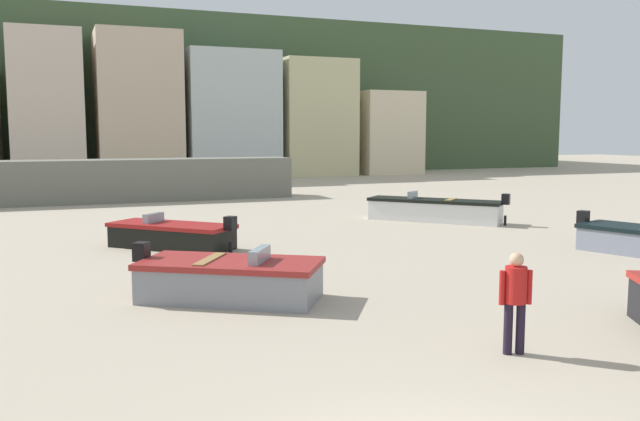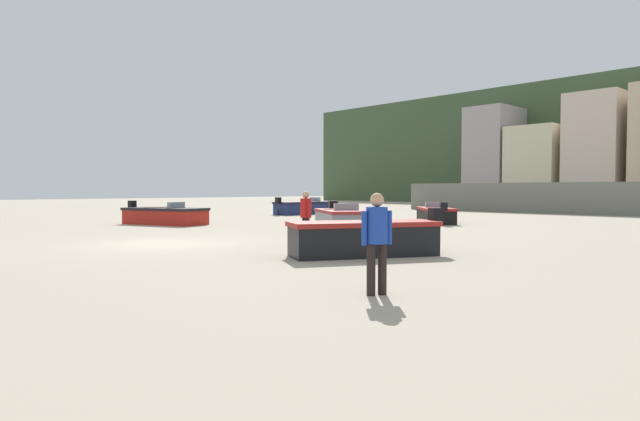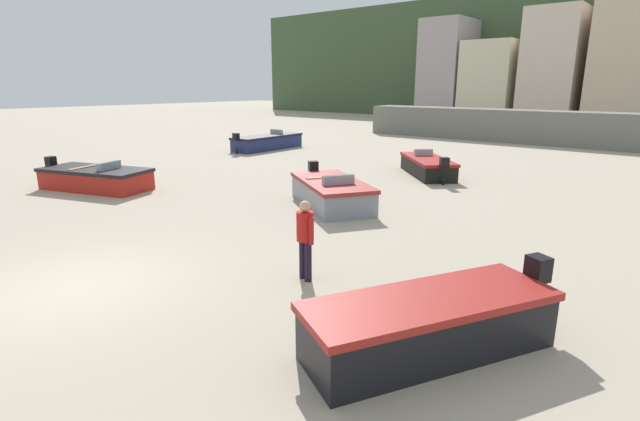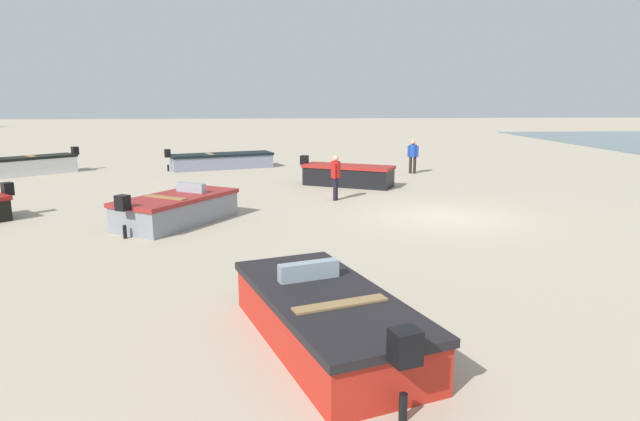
{
  "view_description": "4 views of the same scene",
  "coord_description": "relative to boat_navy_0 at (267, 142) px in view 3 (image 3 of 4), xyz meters",
  "views": [
    {
      "loc": [
        -3.45,
        -5.25,
        3.46
      ],
      "look_at": [
        4.01,
        13.62,
        1.1
      ],
      "focal_mm": 37.4,
      "sensor_mm": 36.0,
      "label": 1
    },
    {
      "loc": [
        15.35,
        -7.88,
        1.68
      ],
      "look_at": [
        -4.11,
        10.55,
        0.62
      ],
      "focal_mm": 30.38,
      "sensor_mm": 36.0,
      "label": 2
    },
    {
      "loc": [
        8.96,
        -3.48,
        3.77
      ],
      "look_at": [
        1.43,
        5.6,
        0.62
      ],
      "focal_mm": 26.52,
      "sensor_mm": 36.0,
      "label": 3
    },
    {
      "loc": [
        -16.02,
        5.15,
        3.63
      ],
      "look_at": [
        -3.33,
        4.16,
        0.98
      ],
      "focal_mm": 30.51,
      "sensor_mm": 36.0,
      "label": 4
    }
  ],
  "objects": [
    {
      "name": "boat_navy_0",
      "position": [
        0.0,
        0.0,
        0.0
      ],
      "size": [
        1.69,
        5.06,
        1.16
      ],
      "rotation": [
        0.0,
        0.0,
        0.03
      ],
      "color": "navy",
      "rests_on": "ground"
    },
    {
      "name": "townhouse_centre",
      "position": [
        14.14,
        30.89,
        5.03
      ],
      "size": [
        6.03,
        6.73,
        10.92
      ],
      "primitive_type": "cube",
      "color": "beige",
      "rests_on": "ground"
    },
    {
      "name": "townhouse_far_left",
      "position": [
        -3.04,
        30.96,
        4.84
      ],
      "size": [
        4.49,
        6.86,
        10.55
      ],
      "primitive_type": "cube",
      "color": "#A39698",
      "rests_on": "ground"
    },
    {
      "name": "boat_black_1",
      "position": [
        11.42,
        -1.57,
        -0.04
      ],
      "size": [
        3.73,
        3.75,
        1.07
      ],
      "rotation": [
        0.0,
        0.0,
        0.78
      ],
      "color": "black",
      "rests_on": "ground"
    },
    {
      "name": "boat_grey_2",
      "position": [
        11.53,
        -8.36,
        -0.0
      ],
      "size": [
        4.06,
        3.46,
        1.15
      ],
      "rotation": [
        0.0,
        0.0,
        4.14
      ],
      "color": "gray",
      "rests_on": "ground"
    },
    {
      "name": "townhouse_left",
      "position": [
        2.04,
        30.44,
        3.61
      ],
      "size": [
        5.09,
        5.83,
        8.08
      ],
      "primitive_type": "cube",
      "color": "beige",
      "rests_on": "ground"
    },
    {
      "name": "ground_plane",
      "position": [
        11.71,
        -16.48,
        -0.43
      ],
      "size": [
        160.0,
        160.0,
        0.0
      ],
      "primitive_type": "plane",
      "color": "tan"
    },
    {
      "name": "townhouse_centre_left",
      "position": [
        7.81,
        30.15,
        4.92
      ],
      "size": [
        4.87,
        5.25,
        10.7
      ],
      "primitive_type": "cube",
      "color": "beige",
      "rests_on": "ground"
    },
    {
      "name": "boat_black_3",
      "position": [
        17.98,
        -14.23,
        0.01
      ],
      "size": [
        2.87,
        3.93,
        1.19
      ],
      "rotation": [
        0.0,
        0.0,
        2.66
      ],
      "color": "black",
      "rests_on": "ground"
    },
    {
      "name": "headland_hill",
      "position": [
        11.71,
        49.52,
        6.27
      ],
      "size": [
        90.0,
        32.0,
        13.4
      ],
      "primitive_type": "cube",
      "color": "#3D5234",
      "rests_on": "ground"
    },
    {
      "name": "beach_walker_distant",
      "position": [
        14.84,
        -13.38,
        0.52
      ],
      "size": [
        0.53,
        0.42,
        1.62
      ],
      "rotation": [
        0.0,
        0.0,
        6.0
      ],
      "color": "black",
      "rests_on": "ground"
    },
    {
      "name": "harbor_pier",
      "position": [
        9.75,
        13.52,
        0.64
      ],
      "size": [
        20.64,
        2.4,
        2.14
      ],
      "primitive_type": "cube",
      "color": "slate",
      "rests_on": "ground"
    },
    {
      "name": "boat_red_4",
      "position": [
        3.26,
        -12.02,
        -0.02
      ],
      "size": [
        4.46,
        2.94,
        1.11
      ],
      "rotation": [
        0.0,
        0.0,
        5.04
      ],
      "color": "#B12419",
      "rests_on": "ground"
    }
  ]
}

